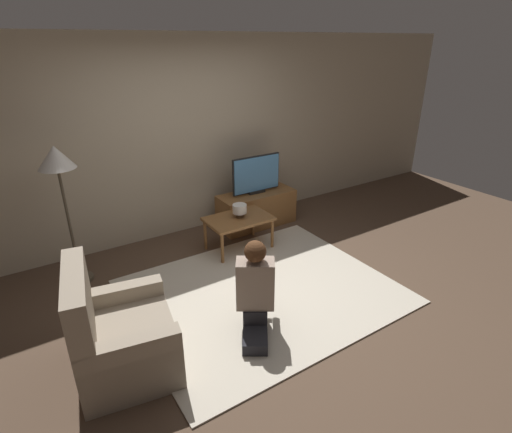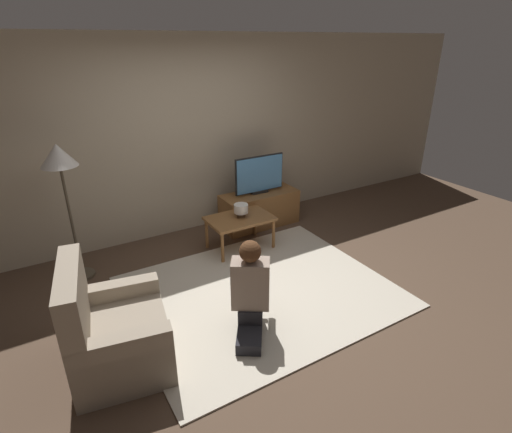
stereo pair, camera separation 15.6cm
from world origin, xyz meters
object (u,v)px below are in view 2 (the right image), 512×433
tv (259,174)px  coffee_table (240,221)px  table_lamp (241,209)px  person_kneeling (250,287)px  floor_lamp (60,167)px  armchair (114,334)px

tv → coffee_table: (-0.59, -0.49, -0.38)m
table_lamp → person_kneeling: bearing=-116.1°
tv → floor_lamp: size_ratio=0.49×
coffee_table → person_kneeling: bearing=-115.4°
floor_lamp → table_lamp: 2.09m
coffee_table → armchair: 2.25m
armchair → table_lamp: 2.29m
tv → person_kneeling: (-1.28, -1.95, -0.30)m
floor_lamp → armchair: floor_lamp is taller
tv → armchair: (-2.45, -1.75, -0.47)m
person_kneeling → armchair: bearing=23.9°
armchair → coffee_table: bearing=-45.8°
tv → floor_lamp: 2.55m
tv → table_lamp: bearing=-139.5°
floor_lamp → person_kneeling: 2.33m
armchair → person_kneeling: 1.20m
tv → coffee_table: tv is taller
coffee_table → floor_lamp: 2.14m
armchair → table_lamp: bearing=-46.0°
coffee_table → floor_lamp: bearing=169.7°
coffee_table → floor_lamp: floor_lamp is taller
coffee_table → table_lamp: bearing=15.6°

